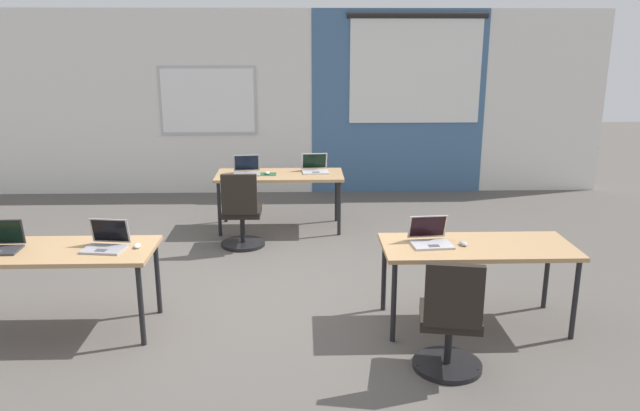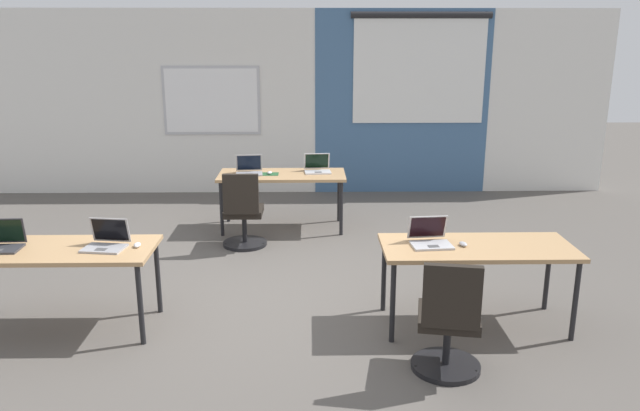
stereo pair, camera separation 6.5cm
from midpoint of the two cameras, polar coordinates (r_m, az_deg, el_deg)
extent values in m
plane|color=#56514C|center=(5.99, -4.61, -8.43)|extent=(24.00, 24.00, 0.00)
cube|color=silver|center=(9.73, -3.61, 9.40)|extent=(10.00, 0.20, 2.80)
cube|color=#42668E|center=(9.74, 7.05, 9.32)|extent=(2.68, 0.01, 2.80)
cube|color=#B7B7BC|center=(9.72, -10.46, 9.46)|extent=(1.48, 0.02, 1.04)
cube|color=white|center=(9.72, -10.46, 9.46)|extent=(1.40, 0.02, 0.96)
cube|color=white|center=(9.72, 8.59, 12.08)|extent=(2.00, 0.02, 1.55)
cylinder|color=black|center=(9.71, 8.79, 16.93)|extent=(2.10, 0.10, 0.10)
cube|color=tan|center=(5.56, -23.43, -3.88)|extent=(1.60, 0.70, 0.04)
cylinder|color=black|center=(5.20, -16.50, -8.83)|extent=(0.04, 0.04, 0.68)
cylinder|color=black|center=(5.73, -15.03, -6.39)|extent=(0.04, 0.04, 0.68)
cube|color=tan|center=(5.37, 13.95, -3.72)|extent=(1.60, 0.70, 0.04)
cylinder|color=black|center=(5.07, 6.42, -8.85)|extent=(0.04, 0.04, 0.68)
cylinder|color=black|center=(5.48, 22.09, -8.07)|extent=(0.04, 0.04, 0.68)
cylinder|color=black|center=(5.62, 5.57, -6.34)|extent=(0.04, 0.04, 0.68)
cylinder|color=black|center=(5.99, 19.84, -5.83)|extent=(0.04, 0.04, 0.68)
cube|color=tan|center=(7.87, -3.97, 2.80)|extent=(1.60, 0.70, 0.04)
cylinder|color=black|center=(7.73, -9.49, -0.36)|extent=(0.04, 0.04, 0.68)
cylinder|color=black|center=(7.67, 1.53, -0.27)|extent=(0.04, 0.04, 0.68)
cylinder|color=black|center=(8.31, -8.95, 0.77)|extent=(0.04, 0.04, 0.68)
cylinder|color=black|center=(8.25, 1.30, 0.86)|extent=(0.04, 0.04, 0.68)
cube|color=#9E9EA3|center=(7.85, -6.98, 2.89)|extent=(0.35, 0.26, 0.02)
cube|color=#4C4C4F|center=(7.80, -6.98, 2.88)|extent=(0.09, 0.07, 0.00)
cube|color=#9E9EA3|center=(7.97, -7.00, 3.92)|extent=(0.33, 0.09, 0.21)
cube|color=black|center=(7.96, -7.00, 3.92)|extent=(0.30, 0.08, 0.19)
cube|color=#23512D|center=(7.85, -5.09, 2.89)|extent=(0.22, 0.19, 0.00)
ellipsoid|color=silver|center=(7.84, -5.09, 3.02)|extent=(0.06, 0.10, 0.03)
cylinder|color=black|center=(7.44, -7.33, -3.50)|extent=(0.52, 0.52, 0.04)
cylinder|color=black|center=(7.39, -7.38, -2.10)|extent=(0.06, 0.06, 0.34)
cube|color=black|center=(7.33, -7.44, -0.54)|extent=(0.44, 0.44, 0.08)
cube|color=black|center=(7.02, -7.72, 1.02)|extent=(0.40, 0.06, 0.46)
sphere|color=black|center=(7.66, -7.16, -2.91)|extent=(0.04, 0.04, 0.04)
sphere|color=black|center=(7.36, -5.66, -3.66)|extent=(0.04, 0.04, 0.04)
sphere|color=black|center=(7.40, -9.10, -3.66)|extent=(0.04, 0.04, 0.04)
cube|color=#9E9EA3|center=(5.38, -19.59, -3.82)|extent=(0.36, 0.27, 0.02)
cube|color=#4C4C4F|center=(5.33, -19.84, -3.89)|extent=(0.10, 0.07, 0.00)
cube|color=#9E9EA3|center=(5.46, -19.08, -2.19)|extent=(0.33, 0.10, 0.22)
cube|color=black|center=(5.46, -19.10, -2.20)|extent=(0.30, 0.09, 0.19)
ellipsoid|color=silver|center=(5.36, -16.79, -3.56)|extent=(0.06, 0.10, 0.03)
cube|color=#333338|center=(5.78, -27.40, -2.16)|extent=(0.33, 0.05, 0.22)
cube|color=black|center=(5.77, -27.42, -2.17)|extent=(0.30, 0.04, 0.19)
cube|color=#B7B7BC|center=(5.25, 9.92, -3.59)|extent=(0.35, 0.26, 0.02)
cube|color=#4C4C4F|center=(5.20, 10.08, -3.66)|extent=(0.10, 0.07, 0.00)
cube|color=#B7B7BC|center=(5.35, 9.52, -1.92)|extent=(0.34, 0.11, 0.21)
cube|color=black|center=(5.35, 9.54, -1.92)|extent=(0.30, 0.09, 0.18)
ellipsoid|color=#B2B2B7|center=(5.32, 12.71, -3.42)|extent=(0.07, 0.11, 0.03)
cylinder|color=black|center=(4.91, 11.22, -14.19)|extent=(0.52, 0.52, 0.04)
cylinder|color=black|center=(4.82, 11.34, -12.22)|extent=(0.06, 0.06, 0.34)
cube|color=black|center=(4.72, 11.47, -9.96)|extent=(0.51, 0.51, 0.08)
cube|color=black|center=(4.39, 11.81, -8.16)|extent=(0.40, 0.13, 0.46)
sphere|color=black|center=(5.11, 11.11, -12.88)|extent=(0.04, 0.04, 0.04)
sphere|color=black|center=(4.86, 13.96, -14.64)|extent=(0.04, 0.04, 0.04)
sphere|color=black|center=(4.83, 8.54, -14.50)|extent=(0.04, 0.04, 0.04)
cube|color=silver|center=(7.91, -0.66, 3.10)|extent=(0.35, 0.25, 0.02)
cube|color=#4C4C4F|center=(7.86, -0.62, 3.09)|extent=(0.09, 0.07, 0.00)
cube|color=silver|center=(8.03, -0.76, 4.12)|extent=(0.33, 0.10, 0.21)
cube|color=black|center=(8.02, -0.76, 4.12)|extent=(0.30, 0.08, 0.19)
camera|label=1|loc=(0.03, -90.34, -0.09)|focal=34.79mm
camera|label=2|loc=(0.03, 89.66, 0.09)|focal=34.79mm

